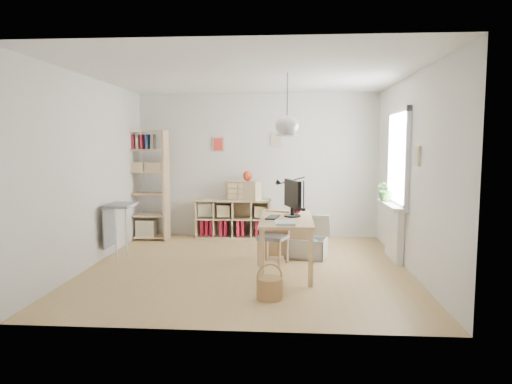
# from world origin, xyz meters

# --- Properties ---
(ground) EXTENTS (4.50, 4.50, 0.00)m
(ground) POSITION_xyz_m (0.00, 0.00, 0.00)
(ground) COLOR #A68753
(ground) RESTS_ON ground
(room_shell) EXTENTS (4.50, 4.50, 4.50)m
(room_shell) POSITION_xyz_m (0.55, -0.15, 2.00)
(room_shell) COLOR white
(room_shell) RESTS_ON ground
(window_unit) EXTENTS (0.07, 1.16, 1.46)m
(window_unit) POSITION_xyz_m (2.23, 0.60, 1.55)
(window_unit) COLOR white
(window_unit) RESTS_ON ground
(radiator) EXTENTS (0.10, 0.80, 0.80)m
(radiator) POSITION_xyz_m (2.19, 0.60, 0.40)
(radiator) COLOR white
(radiator) RESTS_ON ground
(windowsill) EXTENTS (0.22, 1.20, 0.06)m
(windowsill) POSITION_xyz_m (2.14, 0.60, 0.83)
(windowsill) COLOR white
(windowsill) RESTS_ON radiator
(desk) EXTENTS (0.70, 1.50, 0.75)m
(desk) POSITION_xyz_m (0.55, -0.15, 0.66)
(desk) COLOR tan
(desk) RESTS_ON ground
(cube_shelf) EXTENTS (1.40, 0.38, 0.72)m
(cube_shelf) POSITION_xyz_m (-0.47, 2.08, 0.30)
(cube_shelf) COLOR #D7BA8E
(cube_shelf) RESTS_ON ground
(tall_bookshelf) EXTENTS (0.80, 0.38, 2.00)m
(tall_bookshelf) POSITION_xyz_m (-2.04, 1.80, 1.09)
(tall_bookshelf) COLOR tan
(tall_bookshelf) RESTS_ON ground
(side_table) EXTENTS (0.40, 0.55, 0.85)m
(side_table) POSITION_xyz_m (-2.04, 0.35, 0.67)
(side_table) COLOR gray
(side_table) RESTS_ON ground
(chair) EXTENTS (0.48, 0.48, 0.77)m
(chair) POSITION_xyz_m (0.37, 0.21, 0.44)
(chair) COLOR gray
(chair) RESTS_ON ground
(wicker_basket) EXTENTS (0.30, 0.30, 0.41)m
(wicker_basket) POSITION_xyz_m (0.37, -1.33, 0.13)
(wicker_basket) COLOR #A27249
(wicker_basket) RESTS_ON ground
(storage_chest) EXTENTS (0.76, 0.81, 0.64)m
(storage_chest) POSITION_xyz_m (0.88, 0.66, 0.21)
(storage_chest) COLOR silver
(storage_chest) RESTS_ON ground
(monitor) EXTENTS (0.23, 0.57, 0.51)m
(monitor) POSITION_xyz_m (0.63, -0.08, 1.04)
(monitor) COLOR black
(monitor) RESTS_ON desk
(keyboard) EXTENTS (0.20, 0.39, 0.02)m
(keyboard) POSITION_xyz_m (0.36, -0.20, 0.76)
(keyboard) COLOR black
(keyboard) RESTS_ON desk
(task_lamp) EXTENTS (0.46, 0.17, 0.49)m
(task_lamp) POSITION_xyz_m (0.58, 0.42, 1.08)
(task_lamp) COLOR black
(task_lamp) RESTS_ON desk
(yarn_ball) EXTENTS (0.14, 0.14, 0.14)m
(yarn_ball) POSITION_xyz_m (0.70, 0.25, 0.82)
(yarn_ball) COLOR #4A0911
(yarn_ball) RESTS_ON desk
(paper_tray) EXTENTS (0.27, 0.33, 0.03)m
(paper_tray) POSITION_xyz_m (0.54, -0.68, 0.77)
(paper_tray) COLOR white
(paper_tray) RESTS_ON desk
(drawer_chest) EXTENTS (0.67, 0.47, 0.35)m
(drawer_chest) POSITION_xyz_m (-0.25, 2.04, 0.89)
(drawer_chest) COLOR #D7BA8E
(drawer_chest) RESTS_ON cube_shelf
(red_vase) EXTENTS (0.16, 0.16, 0.19)m
(red_vase) POSITION_xyz_m (-0.18, 2.04, 1.17)
(red_vase) COLOR maroon
(red_vase) RESTS_ON drawer_chest
(potted_plant) EXTENTS (0.41, 0.39, 0.38)m
(potted_plant) POSITION_xyz_m (2.12, 0.89, 1.05)
(potted_plant) COLOR #2D6224
(potted_plant) RESTS_ON windowsill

